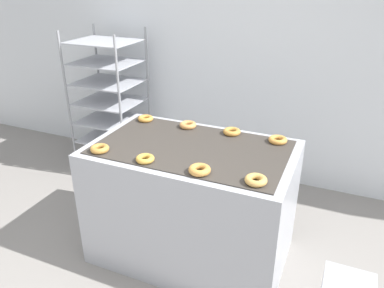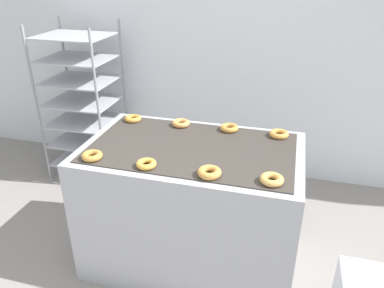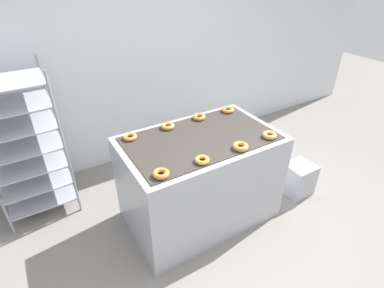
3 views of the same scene
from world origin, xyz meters
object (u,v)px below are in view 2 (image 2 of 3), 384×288
object	(u,v)px
donut_near_midleft	(146,164)
donut_far_midleft	(181,123)
donut_near_midright	(209,172)
donut_far_left	(133,118)
donut_far_right	(279,134)
donut_far_midright	(229,128)
donut_near_right	(272,179)
baking_rack_cart	(83,101)
fryer_machine	(192,206)
donut_near_left	(92,156)

from	to	relation	value
donut_near_midleft	donut_far_midleft	xyz separation A→B (m)	(0.02, 0.63, 0.00)
donut_near_midright	donut_far_left	bearing A→B (deg)	139.37
donut_far_left	donut_far_right	size ratio (longest dim) A/B	0.94
donut_far_midright	donut_near_right	bearing A→B (deg)	-61.15
baking_rack_cart	donut_far_midright	world-z (taller)	baking_rack_cart
fryer_machine	donut_near_right	bearing A→B (deg)	-29.90
donut_far_right	donut_far_midright	bearing A→B (deg)	177.95
fryer_machine	donut_near_midright	xyz separation A→B (m)	(0.19, -0.32, 0.49)
baking_rack_cart	donut_near_left	xyz separation A→B (m)	(0.83, -1.29, 0.17)
donut_far_midleft	donut_far_right	world-z (taller)	donut_far_midleft
donut_far_midright	donut_near_midright	bearing A→B (deg)	-89.71
fryer_machine	donut_near_midright	bearing A→B (deg)	-59.62
fryer_machine	donut_near_midleft	size ratio (longest dim) A/B	11.81
baking_rack_cart	donut_far_left	size ratio (longest dim) A/B	12.26
donut_near_left	donut_near_midleft	distance (m)	0.36
fryer_machine	donut_far_midleft	xyz separation A→B (m)	(-0.17, 0.31, 0.48)
fryer_machine	donut_far_midright	world-z (taller)	donut_far_midright
donut_near_midright	donut_far_left	distance (m)	0.97
donut_near_left	donut_near_right	xyz separation A→B (m)	(1.08, 0.01, 0.00)
donut_near_right	donut_far_midright	world-z (taller)	donut_near_right
donut_near_left	donut_far_left	size ratio (longest dim) A/B	1.02
baking_rack_cart	donut_far_midright	xyz separation A→B (m)	(1.56, -0.65, 0.17)
donut_near_right	donut_far_midleft	bearing A→B (deg)	138.59
donut_near_right	donut_far_midright	xyz separation A→B (m)	(-0.35, 0.63, -0.00)
fryer_machine	donut_near_left	world-z (taller)	donut_near_left
donut_near_left	baking_rack_cart	bearing A→B (deg)	122.75
donut_near_left	donut_near_midright	bearing A→B (deg)	-0.55
donut_near_midright	donut_far_midright	distance (m)	0.65
fryer_machine	donut_far_right	size ratio (longest dim) A/B	10.71
donut_far_midleft	donut_near_left	bearing A→B (deg)	-120.82
donut_near_left	donut_far_midleft	world-z (taller)	same
donut_near_right	donut_far_right	distance (m)	0.62
donut_near_left	donut_near_midright	distance (m)	0.73
donut_near_left	donut_near_right	bearing A→B (deg)	0.52
fryer_machine	donut_far_left	xyz separation A→B (m)	(-0.55, 0.31, 0.48)
donut_far_left	donut_far_right	distance (m)	1.08
donut_near_midright	donut_far_midright	world-z (taller)	donut_near_midright
fryer_machine	donut_far_right	xyz separation A→B (m)	(0.53, 0.31, 0.48)
fryer_machine	donut_near_midright	size ratio (longest dim) A/B	10.46
baking_rack_cart	donut_near_midleft	xyz separation A→B (m)	(1.19, -1.29, 0.17)
baking_rack_cart	donut_far_midleft	distance (m)	1.39
donut_far_right	donut_near_midleft	bearing A→B (deg)	-138.88
donut_near_left	donut_far_left	bearing A→B (deg)	90.07
donut_far_midright	donut_far_midleft	bearing A→B (deg)	-178.48
donut_far_left	donut_near_left	bearing A→B (deg)	-89.93
baking_rack_cart	donut_near_midleft	size ratio (longest dim) A/B	12.66
donut_near_right	donut_far_right	world-z (taller)	donut_near_right
donut_near_midright	donut_far_left	xyz separation A→B (m)	(-0.74, 0.63, -0.00)
donut_near_midright	donut_far_midright	bearing A→B (deg)	90.29
donut_near_midright	donut_far_midleft	world-z (taller)	donut_near_midright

